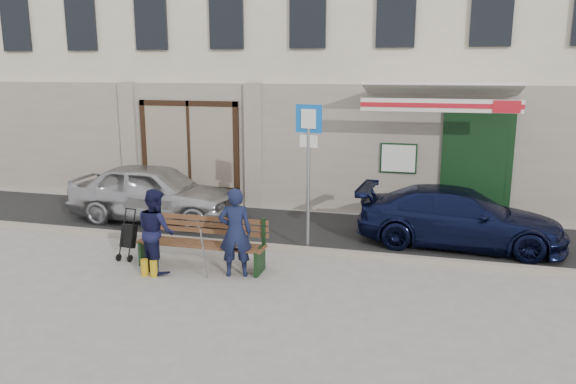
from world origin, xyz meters
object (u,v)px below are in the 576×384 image
at_px(car_navy, 459,218).
at_px(woman, 156,230).
at_px(stroller, 128,237).
at_px(parking_sign, 309,153).
at_px(bench, 199,243).
at_px(car_silver, 155,192).
at_px(man, 235,232).

relative_size(car_navy, woman, 2.73).
height_order(car_navy, stroller, car_navy).
distance_m(car_navy, parking_sign, 3.41).
bearing_deg(bench, parking_sign, 40.60).
bearing_deg(car_silver, man, -133.45).
height_order(bench, woman, woman).
distance_m(car_silver, parking_sign, 4.43).
bearing_deg(man, woman, -11.41).
distance_m(parking_sign, stroller, 3.81).
distance_m(car_silver, woman, 3.53).
distance_m(car_navy, woman, 6.04).
distance_m(man, stroller, 2.35).
bearing_deg(parking_sign, woman, -131.27).
height_order(bench, stroller, bench).
relative_size(parking_sign, woman, 1.92).
relative_size(car_silver, stroller, 4.23).
xyz_separation_m(parking_sign, woman, (-2.35, -1.84, -1.22)).
bearing_deg(stroller, man, 1.22).
bearing_deg(man, car_navy, -160.94).
xyz_separation_m(bench, man, (0.80, -0.23, 0.33)).
xyz_separation_m(car_silver, stroller, (0.85, -2.63, -0.27)).
relative_size(woman, stroller, 1.57).
xyz_separation_m(car_silver, woman, (1.70, -3.09, 0.06)).
relative_size(car_navy, bench, 1.72).
bearing_deg(stroller, car_navy, 31.20).
height_order(car_silver, car_navy, car_silver).
xyz_separation_m(woman, stroller, (-0.85, 0.46, -0.33)).
height_order(car_navy, bench, car_navy).
xyz_separation_m(car_silver, car_navy, (6.96, -0.13, -0.10)).
height_order(car_navy, parking_sign, parking_sign).
distance_m(car_silver, man, 4.31).
bearing_deg(bench, car_navy, 29.25).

